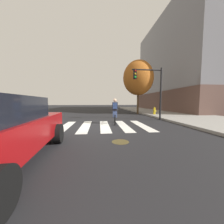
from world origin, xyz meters
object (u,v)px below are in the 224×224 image
Objects in this scene: fire_hydrant at (154,111)px; street_tree_near at (138,78)px; manhole_cover at (120,142)px; cyclist at (115,111)px; traffic_light_near at (151,85)px.

street_tree_near reaches higher than fire_hydrant.
fire_hydrant is at bearing 58.11° from manhole_cover.
traffic_light_near is at bearing 25.88° from cyclist.
cyclist is 8.77m from street_tree_near.
fire_hydrant is at bearing 59.97° from traffic_light_near.
street_tree_near is at bearing 82.68° from traffic_light_near.
street_tree_near is (4.09, 10.74, 4.46)m from manhole_cover.
street_tree_near is at bearing 69.15° from manhole_cover.
traffic_light_near reaches higher than manhole_cover.
cyclist is at bearing -136.88° from fire_hydrant.
manhole_cover is 6.84m from traffic_light_near.
fire_hydrant is (5.15, 8.27, 0.53)m from manhole_cover.
cyclist is at bearing -154.12° from traffic_light_near.
cyclist is 4.00m from traffic_light_near.
cyclist is at bearing -118.49° from street_tree_near.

